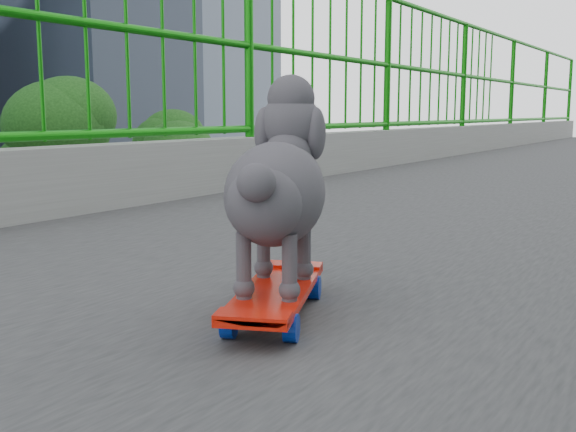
# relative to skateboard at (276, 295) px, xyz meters

# --- Properties ---
(railing) EXTENTS (3.00, 24.00, 1.42)m
(railing) POSITION_rel_skateboard_xyz_m (-0.26, 0.18, 0.16)
(railing) COLOR gray
(railing) RESTS_ON footbridge
(skateboard) EXTENTS (0.32, 0.51, 0.07)m
(skateboard) POSITION_rel_skateboard_xyz_m (0.00, 0.00, 0.00)
(skateboard) COLOR red
(skateboard) RESTS_ON footbridge
(poodle) EXTENTS (0.32, 0.48, 0.43)m
(poodle) POSITION_rel_skateboard_xyz_m (-0.01, 0.03, 0.25)
(poodle) COLOR #2B292D
(poodle) RESTS_ON skateboard
(car_0) EXTENTS (1.84, 4.58, 1.56)m
(car_0) POSITION_rel_skateboard_xyz_m (-6.26, 13.78, -6.27)
(car_0) COLOR black
(car_0) RESTS_ON ground
(car_5) EXTENTS (1.40, 4.01, 1.32)m
(car_5) POSITION_rel_skateboard_xyz_m (-6.26, 16.46, -6.39)
(car_5) COLOR black
(car_5) RESTS_ON ground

